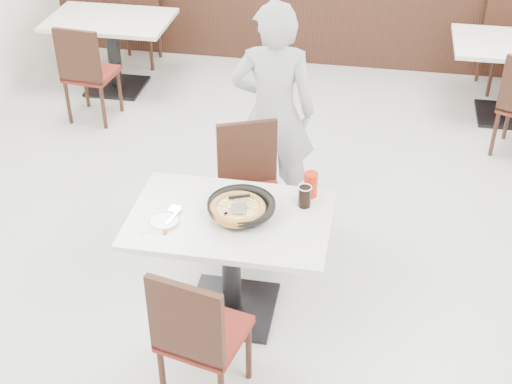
% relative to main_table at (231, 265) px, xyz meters
% --- Properties ---
extents(floor, '(7.00, 7.00, 0.00)m').
position_rel_main_table_xyz_m(floor, '(0.11, 0.54, -0.38)').
color(floor, '#A8A9A4').
rests_on(floor, ground).
extents(wainscot_back, '(5.90, 0.03, 1.10)m').
position_rel_main_table_xyz_m(wainscot_back, '(0.11, 4.02, 0.18)').
color(wainscot_back, black).
rests_on(wainscot_back, floor).
extents(main_table, '(1.20, 0.81, 0.75)m').
position_rel_main_table_xyz_m(main_table, '(0.00, 0.00, 0.00)').
color(main_table, silver).
rests_on(main_table, floor).
extents(chair_near, '(0.50, 0.50, 0.95)m').
position_rel_main_table_xyz_m(chair_near, '(-0.00, -0.68, 0.10)').
color(chair_near, black).
rests_on(chair_near, floor).
extents(chair_far, '(0.55, 0.55, 0.95)m').
position_rel_main_table_xyz_m(chair_far, '(0.02, 0.63, 0.10)').
color(chair_far, black).
rests_on(chair_far, floor).
extents(trivet, '(0.11, 0.11, 0.04)m').
position_rel_main_table_xyz_m(trivet, '(0.10, -0.00, 0.39)').
color(trivet, black).
rests_on(trivet, main_table).
extents(pizza_pan, '(0.37, 0.37, 0.01)m').
position_rel_main_table_xyz_m(pizza_pan, '(0.06, 0.03, 0.42)').
color(pizza_pan, black).
rests_on(pizza_pan, trivet).
extents(pizza, '(0.33, 0.33, 0.02)m').
position_rel_main_table_xyz_m(pizza, '(0.05, -0.01, 0.44)').
color(pizza, '#B97933').
rests_on(pizza, pizza_pan).
extents(pizza_server, '(0.10, 0.12, 0.00)m').
position_rel_main_table_xyz_m(pizza_server, '(0.06, -0.03, 0.47)').
color(pizza_server, silver).
rests_on(pizza_server, pizza).
extents(napkin, '(0.18, 0.18, 0.00)m').
position_rel_main_table_xyz_m(napkin, '(-0.42, -0.17, 0.38)').
color(napkin, white).
rests_on(napkin, main_table).
extents(side_plate, '(0.17, 0.17, 0.01)m').
position_rel_main_table_xyz_m(side_plate, '(-0.37, -0.13, 0.38)').
color(side_plate, white).
rests_on(side_plate, napkin).
extents(fork, '(0.05, 0.17, 0.00)m').
position_rel_main_table_xyz_m(fork, '(-0.33, -0.08, 0.39)').
color(fork, silver).
rests_on(fork, side_plate).
extents(cola_glass, '(0.08, 0.08, 0.13)m').
position_rel_main_table_xyz_m(cola_glass, '(0.42, 0.19, 0.44)').
color(cola_glass, black).
rests_on(cola_glass, main_table).
extents(red_cup, '(0.09, 0.09, 0.16)m').
position_rel_main_table_xyz_m(red_cup, '(0.44, 0.31, 0.45)').
color(red_cup, '#B31F0A').
rests_on(red_cup, main_table).
extents(diner_person, '(0.65, 0.47, 1.68)m').
position_rel_main_table_xyz_m(diner_person, '(0.07, 1.18, 0.47)').
color(diner_person, '#9D9EA2').
rests_on(diner_person, floor).
extents(bg_table_left, '(1.21, 0.82, 0.75)m').
position_rel_main_table_xyz_m(bg_table_left, '(-1.86, 3.03, 0.00)').
color(bg_table_left, silver).
rests_on(bg_table_left, floor).
extents(bg_chair_left_near, '(0.46, 0.46, 0.95)m').
position_rel_main_table_xyz_m(bg_chair_left_near, '(-1.84, 2.38, 0.10)').
color(bg_chair_left_near, black).
rests_on(bg_chair_left_near, floor).
extents(bg_chair_left_far, '(0.44, 0.44, 0.95)m').
position_rel_main_table_xyz_m(bg_chair_left_far, '(-1.82, 3.69, 0.10)').
color(bg_chair_left_far, black).
rests_on(bg_chair_left_far, floor).
extents(bg_chair_right_far, '(0.51, 0.51, 0.95)m').
position_rel_main_table_xyz_m(bg_chair_right_far, '(2.04, 3.73, 0.10)').
color(bg_chair_right_far, black).
rests_on(bg_chair_right_far, floor).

